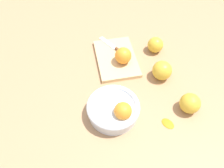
% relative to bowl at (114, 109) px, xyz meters
% --- Properties ---
extents(ground_plane, '(2.40, 2.40, 0.00)m').
position_rel_bowl_xyz_m(ground_plane, '(0.15, -0.08, -0.04)').
color(ground_plane, tan).
extents(bowl, '(0.20, 0.20, 0.10)m').
position_rel_bowl_xyz_m(bowl, '(0.00, 0.00, 0.00)').
color(bowl, silver).
rests_on(bowl, ground_plane).
extents(cutting_board, '(0.27, 0.19, 0.02)m').
position_rel_bowl_xyz_m(cutting_board, '(0.29, -0.04, -0.03)').
color(cutting_board, '#DBB77F').
rests_on(cutting_board, ground_plane).
extents(orange_on_board, '(0.07, 0.07, 0.07)m').
position_rel_bowl_xyz_m(orange_on_board, '(0.26, -0.07, 0.02)').
color(orange_on_board, orange).
rests_on(orange_on_board, cutting_board).
extents(knife, '(0.14, 0.10, 0.01)m').
position_rel_bowl_xyz_m(knife, '(0.35, -0.04, -0.01)').
color(knife, silver).
rests_on(knife, cutting_board).
extents(apple_front_center, '(0.08, 0.08, 0.08)m').
position_rel_bowl_xyz_m(apple_front_center, '(0.16, -0.22, 0.00)').
color(apple_front_center, gold).
rests_on(apple_front_center, ground_plane).
extents(apple_front_left, '(0.08, 0.08, 0.08)m').
position_rel_bowl_xyz_m(apple_front_left, '(-0.01, -0.29, 0.00)').
color(apple_front_left, gold).
rests_on(apple_front_left, ground_plane).
extents(apple_front_right, '(0.07, 0.07, 0.07)m').
position_rel_bowl_xyz_m(apple_front_right, '(0.33, -0.23, -0.00)').
color(apple_front_right, gold).
rests_on(apple_front_right, ground_plane).
extents(citrus_peel, '(0.06, 0.06, 0.01)m').
position_rel_bowl_xyz_m(citrus_peel, '(-0.06, -0.19, -0.03)').
color(citrus_peel, orange).
rests_on(citrus_peel, ground_plane).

